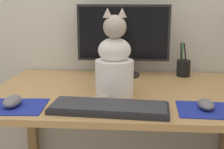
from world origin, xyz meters
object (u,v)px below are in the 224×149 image
object	(u,v)px
computer_mouse_right	(206,104)
cat	(114,64)
computer_mouse_left	(13,101)
pen_cup	(183,68)
monitor	(123,38)
keyboard	(109,107)

from	to	relation	value
computer_mouse_right	cat	xyz separation A→B (m)	(-0.34, 0.15, 0.11)
computer_mouse_left	pen_cup	size ratio (longest dim) A/B	0.62
monitor	pen_cup	distance (m)	0.34
keyboard	cat	world-z (taller)	cat
monitor	computer_mouse_left	world-z (taller)	monitor
keyboard	cat	size ratio (longest dim) A/B	1.22
keyboard	computer_mouse_left	world-z (taller)	computer_mouse_left
monitor	computer_mouse_right	size ratio (longest dim) A/B	4.87
monitor	cat	xyz separation A→B (m)	(-0.02, -0.34, -0.06)
cat	keyboard	bearing A→B (deg)	-101.09
cat	pen_cup	xyz separation A→B (m)	(0.33, 0.35, -0.09)
monitor	computer_mouse_left	xyz separation A→B (m)	(-0.39, -0.51, -0.17)
keyboard	computer_mouse_left	size ratio (longest dim) A/B	4.05
computer_mouse_right	pen_cup	bearing A→B (deg)	91.03
keyboard	monitor	bearing A→B (deg)	90.98
monitor	computer_mouse_right	xyz separation A→B (m)	(0.32, -0.49, -0.18)
pen_cup	computer_mouse_right	bearing A→B (deg)	-88.97
computer_mouse_left	cat	bearing A→B (deg)	25.42
monitor	keyboard	xyz separation A→B (m)	(-0.03, -0.52, -0.18)
monitor	cat	bearing A→B (deg)	-93.80
computer_mouse_left	computer_mouse_right	size ratio (longest dim) A/B	1.12
computer_mouse_left	monitor	bearing A→B (deg)	52.94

